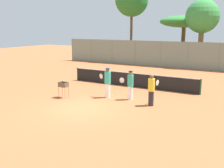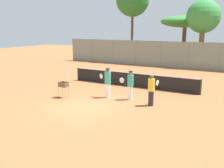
% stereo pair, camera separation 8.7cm
% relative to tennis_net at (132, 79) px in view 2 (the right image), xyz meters
% --- Properties ---
extents(ground_plane, '(80.00, 80.00, 0.00)m').
position_rel_tennis_net_xyz_m(ground_plane, '(0.00, -6.24, -0.56)').
color(ground_plane, '#B26038').
extents(tennis_net, '(10.12, 0.10, 1.07)m').
position_rel_tennis_net_xyz_m(tennis_net, '(0.00, 0.00, 0.00)').
color(tennis_net, '#26592D').
rests_on(tennis_net, ground_plane).
extents(back_fence, '(27.82, 0.08, 2.88)m').
position_rel_tennis_net_xyz_m(back_fence, '(-0.00, 10.67, 0.88)').
color(back_fence, gray).
rests_on(back_fence, ground_plane).
extents(tree_0, '(3.64, 3.64, 7.36)m').
position_rel_tennis_net_xyz_m(tree_0, '(2.28, 13.03, 4.89)').
color(tree_0, brown).
rests_on(tree_0, ground_plane).
extents(tree_2, '(4.23, 4.23, 9.90)m').
position_rel_tennis_net_xyz_m(tree_2, '(-6.76, 14.08, 7.19)').
color(tree_2, brown).
rests_on(tree_2, ground_plane).
extents(tree_4, '(5.96, 5.96, 5.82)m').
position_rel_tennis_net_xyz_m(tree_4, '(-0.42, 15.93, 4.46)').
color(tree_4, brown).
rests_on(tree_4, ground_plane).
extents(player_white_outfit, '(0.73, 0.71, 1.79)m').
position_rel_tennis_net_xyz_m(player_white_outfit, '(1.49, -3.33, 0.37)').
color(player_white_outfit, white).
rests_on(player_white_outfit, ground_plane).
extents(player_red_cap, '(0.41, 0.91, 1.79)m').
position_rel_tennis_net_xyz_m(player_red_cap, '(3.07, -3.89, 0.36)').
color(player_red_cap, '#26262D').
rests_on(player_red_cap, ground_plane).
extents(player_yellow_shirt, '(0.95, 0.39, 1.91)m').
position_rel_tennis_net_xyz_m(player_yellow_shirt, '(0.03, -3.58, 0.43)').
color(player_yellow_shirt, white).
rests_on(player_yellow_shirt, ground_plane).
extents(ball_cart, '(0.56, 0.41, 1.00)m').
position_rel_tennis_net_xyz_m(ball_cart, '(-2.37, -4.98, 0.21)').
color(ball_cart, brown).
rests_on(ball_cart, ground_plane).
extents(tennis_ball_0, '(0.07, 0.07, 0.07)m').
position_rel_tennis_net_xyz_m(tennis_ball_0, '(0.12, -3.15, -0.53)').
color(tennis_ball_0, '#D1E54C').
rests_on(tennis_ball_0, ground_plane).
extents(tennis_ball_1, '(0.07, 0.07, 0.07)m').
position_rel_tennis_net_xyz_m(tennis_ball_1, '(2.66, -0.72, -0.53)').
color(tennis_ball_1, '#D1E54C').
rests_on(tennis_ball_1, ground_plane).
extents(tennis_ball_2, '(0.07, 0.07, 0.07)m').
position_rel_tennis_net_xyz_m(tennis_ball_2, '(-1.19, -1.38, -0.53)').
color(tennis_ball_2, '#D1E54C').
rests_on(tennis_ball_2, ground_plane).
extents(tennis_ball_3, '(0.07, 0.07, 0.07)m').
position_rel_tennis_net_xyz_m(tennis_ball_3, '(-0.19, -4.40, -0.53)').
color(tennis_ball_3, '#D1E54C').
rests_on(tennis_ball_3, ground_plane).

